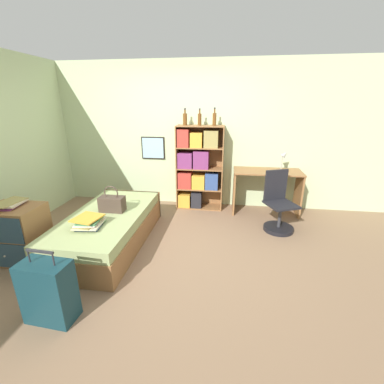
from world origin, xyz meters
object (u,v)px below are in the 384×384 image
Objects in this scene: bed at (109,228)px; bottle_brown at (200,119)px; magazine_pile_on_dresser at (10,204)px; desk_chair at (278,211)px; bottle_green at (185,119)px; book_stack_on_bed at (89,222)px; desk at (266,184)px; desk_lamp at (284,158)px; handbag at (112,203)px; dresser at (17,234)px; bookcase at (197,167)px; suitcase at (49,292)px; bottle_clear at (214,119)px.

bed is 6.93× the size of bottle_brown.
magazine_pile_on_dresser is 3.64m from desk_chair.
bottle_brown is (2.06, 1.99, 0.88)m from magazine_pile_on_dresser.
book_stack_on_bed is at bearing -114.72° from bottle_green.
desk is 1.25× the size of desk_chair.
desk_lamp is at bearing 35.30° from book_stack_on_bed.
desk_chair reaches higher than handbag.
magazine_pile_on_dresser is at bearing -136.06° from bottle_brown.
book_stack_on_bed is 0.92m from dresser.
desk_chair is (-0.13, -0.65, -0.71)m from desk_lamp.
bottle_green reaches higher than desk_chair.
bookcase is 5.42× the size of bottle_brown.
dresser is 2.98m from bottle_green.
suitcase is at bearing -128.67° from desk.
bed is 1.90m from bookcase.
bookcase is at bearing 167.40° from bottle_brown.
book_stack_on_bed is 0.96m from magazine_pile_on_dresser.
bottle_clear reaches higher than desk.
desk_chair reaches higher than magazine_pile_on_dresser.
bottle_brown is 2.00m from desk_chair.
book_stack_on_bed is at bearing 5.96° from magazine_pile_on_dresser.
handbag is at bearing 32.60° from dresser.
suitcase reaches higher than book_stack_on_bed.
desk_chair is (2.33, 2.13, 0.00)m from suitcase.
bottle_green reaches higher than handbag.
bed is 2.21m from bottle_green.
desk_lamp is at bearing 1.91° from desk.
book_stack_on_bed is at bearing -154.46° from desk_chair.
bottle_clear is at bearing 145.85° from desk_chair.
bottle_green is at bearing 177.18° from bottle_brown.
handbag is 2.05m from bottle_brown.
bottle_clear reaches higher than handbag.
bottle_brown is at bearing 179.68° from bottle_clear.
bottle_green reaches higher than desk_lamp.
bottle_clear is at bearing 65.95° from suitcase.
suitcase is at bearing -137.66° from desk_chair.
book_stack_on_bed is at bearing -126.21° from bottle_clear.
bottle_green is at bearing 179.18° from bookcase.
bottle_green reaches higher than book_stack_on_bed.
magazine_pile_on_dresser is at bearing -159.46° from desk_chair.
desk_chair is at bearing -101.12° from desk_lamp.
desk_lamp is (2.58, 1.82, 0.50)m from book_stack_on_bed.
desk_chair is at bearing -28.76° from bottle_brown.
bottle_green reaches higher than bed.
book_stack_on_bed is at bearing -120.88° from bottle_brown.
book_stack_on_bed is 0.43× the size of desk_chair.
desk reaches higher than suitcase.
bookcase is at bearing 177.88° from bottle_clear.
magazine_pile_on_dresser reaches higher than bed.
suitcase is 2.42× the size of bottle_clear.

